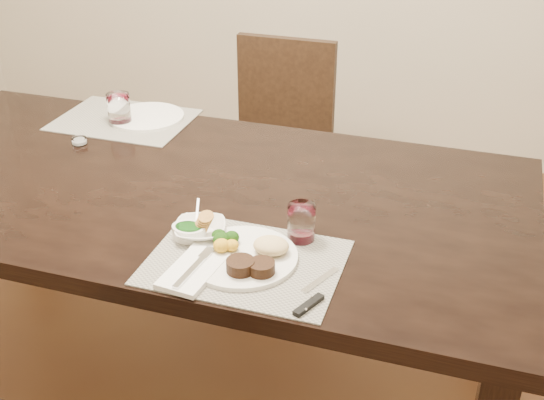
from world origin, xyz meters
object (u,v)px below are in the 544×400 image
(chair_far, at_px, (278,137))
(steak_knife, at_px, (312,299))
(cracker_bowl, at_px, (200,229))
(dinner_plate, at_px, (247,255))
(wine_glass_near, at_px, (301,224))
(far_plate, at_px, (147,117))

(chair_far, bearing_deg, steak_knife, -69.54)
(steak_knife, height_order, cracker_bowl, cracker_bowl)
(dinner_plate, distance_m, wine_glass_near, 0.17)
(dinner_plate, height_order, cracker_bowl, cracker_bowl)
(chair_far, bearing_deg, far_plate, -121.61)
(chair_far, distance_m, wine_glass_near, 1.22)
(chair_far, distance_m, far_plate, 0.67)
(dinner_plate, height_order, wine_glass_near, wine_glass_near)
(steak_knife, bearing_deg, cracker_bowl, 176.94)
(dinner_plate, relative_size, steak_knife, 1.30)
(dinner_plate, relative_size, cracker_bowl, 1.66)
(dinner_plate, bearing_deg, chair_far, 108.02)
(dinner_plate, xyz_separation_m, wine_glass_near, (0.10, 0.13, 0.03))
(chair_far, relative_size, wine_glass_near, 9.40)
(chair_far, distance_m, cracker_bowl, 1.22)
(cracker_bowl, distance_m, wine_glass_near, 0.26)
(steak_knife, distance_m, cracker_bowl, 0.38)
(chair_far, xyz_separation_m, far_plate, (-0.32, -0.52, 0.26))
(steak_knife, bearing_deg, wine_glass_near, 135.07)
(chair_far, xyz_separation_m, dinner_plate, (0.31, -1.25, 0.27))
(chair_far, bearing_deg, wine_glass_near, -69.71)
(cracker_bowl, relative_size, far_plate, 0.62)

